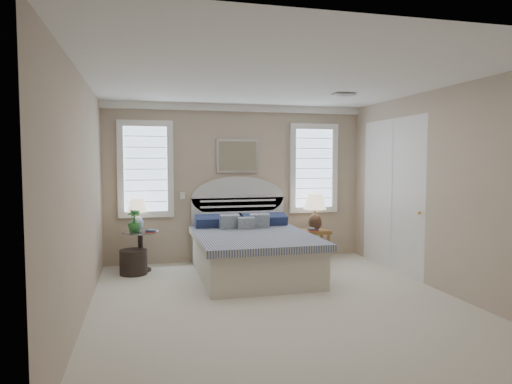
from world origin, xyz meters
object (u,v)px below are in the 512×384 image
object	(u,v)px
nightstand_right	(314,238)
bed	(251,249)
lamp_left	(137,211)
lamp_right	(315,208)
side_table_left	(141,247)
floor_pot	(134,262)

from	to	relation	value
nightstand_right	bed	bearing A→B (deg)	-151.97
nightstand_right	lamp_left	xyz separation A→B (m)	(-2.99, 0.02, 0.56)
lamp_right	nightstand_right	bearing A→B (deg)	75.22
side_table_left	nightstand_right	world-z (taller)	side_table_left
bed	side_table_left	bearing A→B (deg)	160.26
bed	lamp_right	world-z (taller)	bed
bed	lamp_right	distance (m)	1.53
bed	lamp_left	world-z (taller)	bed
bed	floor_pot	distance (m)	1.81
bed	lamp_right	xyz separation A→B (m)	(1.28, 0.64, 0.53)
side_table_left	nightstand_right	bearing A→B (deg)	1.94
lamp_left	floor_pot	bearing A→B (deg)	-101.55
nightstand_right	lamp_right	bearing A→B (deg)	-104.78
floor_pot	lamp_right	bearing A→B (deg)	4.38
floor_pot	lamp_left	bearing A→B (deg)	78.45
floor_pot	lamp_left	world-z (taller)	lamp_left
side_table_left	lamp_right	xyz separation A→B (m)	(2.93, 0.04, 0.53)
side_table_left	lamp_left	world-z (taller)	lamp_left
bed	side_table_left	world-z (taller)	bed
nightstand_right	lamp_right	xyz separation A→B (m)	(-0.02, -0.06, 0.53)
bed	floor_pot	world-z (taller)	bed
bed	nightstand_right	xyz separation A→B (m)	(1.30, 0.69, 0.00)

